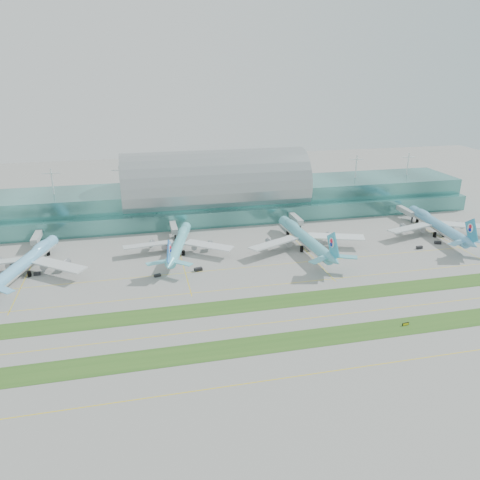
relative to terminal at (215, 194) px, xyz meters
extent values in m
plane|color=gray|center=(-0.01, -128.79, -14.23)|extent=(700.00, 700.00, 0.00)
cube|color=#3D7A75|center=(-0.01, 1.21, -4.23)|extent=(340.00, 42.00, 20.00)
cube|color=#3D7A75|center=(-0.01, -22.79, -9.23)|extent=(340.00, 8.00, 10.00)
ellipsoid|color=#9EA5A8|center=(-0.01, 1.21, 5.77)|extent=(340.00, 46.20, 16.17)
cylinder|color=white|center=(-0.01, 1.21, 13.77)|extent=(0.80, 0.80, 16.00)
cube|color=#B2B7B7|center=(-106.01, -33.79, -8.73)|extent=(3.50, 22.00, 3.00)
cylinder|color=black|center=(-106.01, -43.79, -12.23)|extent=(1.00, 1.00, 4.00)
cube|color=#B2B7B7|center=(-31.01, -33.79, -8.73)|extent=(3.50, 22.00, 3.00)
cylinder|color=black|center=(-31.01, -43.79, -12.23)|extent=(1.00, 1.00, 4.00)
cube|color=#B2B7B7|center=(43.99, -33.79, -8.73)|extent=(3.50, 22.00, 3.00)
cylinder|color=black|center=(43.99, -43.79, -12.23)|extent=(1.00, 1.00, 4.00)
cube|color=#B2B7B7|center=(118.99, -33.79, -8.73)|extent=(3.50, 22.00, 3.00)
cylinder|color=black|center=(118.99, -43.79, -12.23)|extent=(1.00, 1.00, 4.00)
cube|color=#2D591E|center=(-0.01, -156.79, -14.19)|extent=(420.00, 12.00, 0.08)
cube|color=#2D591E|center=(-0.01, -126.79, -14.19)|extent=(420.00, 12.00, 0.08)
cube|color=yellow|center=(-0.01, -176.79, -14.22)|extent=(420.00, 0.35, 0.01)
cube|color=yellow|center=(-0.01, -142.79, -14.22)|extent=(420.00, 0.35, 0.01)
cube|color=yellow|center=(-0.01, -110.79, -14.22)|extent=(420.00, 0.35, 0.01)
cube|color=yellow|center=(-0.01, -88.79, -14.22)|extent=(420.00, 0.35, 0.01)
cylinder|color=#6CBDEE|center=(-104.79, -72.04, -8.38)|extent=(22.51, 58.67, 5.94)
ellipsoid|color=#6CBDEE|center=(-100.08, -56.08, -6.75)|extent=(10.52, 18.92, 4.23)
cone|color=#6CBDEE|center=(-95.73, -41.34, -8.38)|extent=(7.05, 6.28, 5.94)
cylinder|color=gray|center=(-116.27, -65.25, -10.78)|extent=(4.62, 5.98, 3.26)
cube|color=silver|center=(-88.79, -78.75, -8.76)|extent=(27.00, 23.52, 1.17)
cylinder|color=gray|center=(-91.46, -72.57, -10.78)|extent=(4.62, 5.98, 3.26)
cylinder|color=black|center=(-98.40, -50.38, -12.79)|extent=(1.72, 1.72, 2.87)
cylinder|color=black|center=(-108.63, -74.90, -12.79)|extent=(1.72, 1.72, 2.87)
cylinder|color=black|center=(-103.11, -76.53, -12.79)|extent=(1.72, 1.72, 2.87)
cylinder|color=#64CFDC|center=(-30.51, -61.99, -8.82)|extent=(19.07, 54.61, 5.50)
ellipsoid|color=#64CFDC|center=(-26.67, -47.08, -7.31)|extent=(9.24, 17.49, 3.92)
cone|color=#64CFDC|center=(-23.11, -33.31, -8.82)|extent=(6.43, 5.67, 5.50)
cone|color=#64CFDC|center=(-38.28, -92.04, -7.75)|extent=(7.05, 9.03, 5.22)
cube|color=white|center=(-46.41, -59.72, -9.17)|extent=(27.25, 10.10, 1.08)
cylinder|color=gray|center=(-41.35, -56.08, -11.03)|extent=(4.14, 5.48, 3.02)
cube|color=white|center=(-15.50, -67.70, -9.17)|extent=(25.36, 21.19, 1.08)
cylinder|color=gray|center=(-18.17, -62.06, -11.03)|extent=(4.14, 5.48, 3.02)
cube|color=#317EDA|center=(-37.83, -90.33, -2.17)|extent=(3.43, 11.42, 12.78)
cylinder|color=white|center=(-37.61, -89.47, -0.84)|extent=(1.84, 4.32, 4.26)
cylinder|color=black|center=(-25.29, -41.76, -12.90)|extent=(1.60, 1.60, 2.66)
cylinder|color=black|center=(-33.98, -64.76, -12.90)|extent=(1.60, 1.60, 2.66)
cylinder|color=black|center=(-28.83, -66.09, -12.90)|extent=(1.60, 1.60, 2.66)
cylinder|color=#59B5C5|center=(36.50, -70.87, -8.09)|extent=(9.78, 62.64, 6.24)
ellipsoid|color=#59B5C5|center=(35.51, -53.43, -6.37)|extent=(7.00, 19.27, 4.45)
cone|color=#59B5C5|center=(34.59, -37.31, -8.09)|extent=(6.51, 5.38, 6.24)
cone|color=#59B5C5|center=(38.50, -106.03, -6.88)|extent=(6.43, 9.38, 5.93)
cube|color=white|center=(18.53, -73.90, -8.49)|extent=(30.53, 19.73, 1.23)
cylinder|color=#94979C|center=(22.74, -68.22, -10.60)|extent=(3.73, 5.72, 3.42)
cube|color=white|center=(54.70, -71.84, -8.49)|extent=(31.02, 16.87, 1.23)
cylinder|color=#94979C|center=(49.87, -66.68, -10.60)|extent=(3.73, 5.72, 3.42)
cube|color=#2DA5CB|center=(38.39, -104.02, -0.54)|extent=(1.35, 13.24, 14.51)
cylinder|color=silver|center=(38.33, -103.01, 0.97)|extent=(1.18, 4.87, 4.83)
cylinder|color=black|center=(35.15, -47.20, -12.72)|extent=(1.81, 1.81, 3.02)
cylinder|color=black|center=(33.72, -75.06, -12.72)|extent=(1.81, 1.81, 3.02)
cylinder|color=black|center=(39.74, -74.71, -12.72)|extent=(1.81, 1.81, 3.02)
cylinder|color=#60AAD4|center=(120.52, -67.04, -8.21)|extent=(12.25, 61.45, 6.11)
ellipsoid|color=#60AAD4|center=(122.25, -50.01, -6.53)|extent=(7.65, 19.08, 4.36)
cone|color=#60AAD4|center=(123.84, -34.27, -8.21)|extent=(6.58, 5.52, 6.11)
cone|color=#60AAD4|center=(117.04, -101.38, -7.03)|extent=(6.67, 9.42, 5.81)
cube|color=silver|center=(102.66, -67.21, -8.61)|extent=(30.48, 15.39, 1.20)
cylinder|color=#989BA1|center=(107.61, -62.36, -10.68)|extent=(3.88, 5.73, 3.35)
cube|color=silver|center=(137.98, -70.79, -8.61)|extent=(29.63, 20.36, 1.20)
cylinder|color=#989BA1|center=(134.10, -65.05, -10.68)|extent=(3.88, 5.73, 3.35)
cube|color=teal|center=(117.24, -99.42, -0.82)|extent=(1.90, 12.95, 14.22)
cylinder|color=white|center=(117.34, -98.44, 0.66)|extent=(1.36, 4.80, 4.73)
cylinder|color=black|center=(122.87, -43.93, -12.75)|extent=(1.78, 1.78, 2.96)
cylinder|color=black|center=(117.18, -70.67, -12.75)|extent=(1.78, 1.78, 2.96)
cylinder|color=black|center=(123.07, -71.26, -12.75)|extent=(1.78, 1.78, 2.96)
cube|color=black|center=(-99.85, -75.61, -13.51)|extent=(3.17, 1.88, 1.44)
cube|color=black|center=(-43.90, -90.00, -13.62)|extent=(3.48, 2.33, 1.21)
cube|color=black|center=(-24.05, -87.60, -13.46)|extent=(4.26, 2.79, 1.53)
cube|color=yellow|center=(42.39, -79.38, -13.50)|extent=(3.57, 2.12, 1.46)
cube|color=black|center=(48.15, -86.40, -13.57)|extent=(3.19, 2.11, 1.32)
cube|color=black|center=(97.97, -85.31, -13.46)|extent=(3.53, 1.68, 1.52)
cube|color=black|center=(112.39, -80.84, -13.52)|extent=(3.88, 3.02, 1.42)
cube|color=black|center=(46.73, -156.16, -13.61)|extent=(2.91, 0.57, 1.23)
cube|color=yellow|center=(46.75, -156.36, -13.61)|extent=(2.44, 0.29, 0.89)
cylinder|color=black|center=(45.73, -156.26, -13.95)|extent=(0.13, 0.13, 0.56)
cylinder|color=black|center=(47.73, -156.06, -13.95)|extent=(0.13, 0.13, 0.56)
camera|label=1|loc=(-50.30, -295.28, 79.74)|focal=35.00mm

